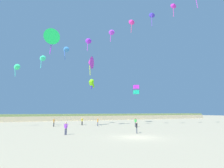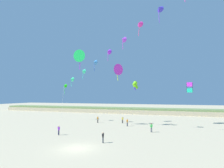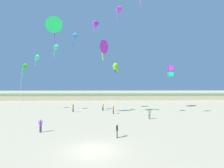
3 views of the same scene
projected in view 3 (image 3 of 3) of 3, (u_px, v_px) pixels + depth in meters
name	position (u px, v px, depth m)	size (l,w,h in m)	color
ground_plane	(94.00, 150.00, 14.80)	(240.00, 240.00, 0.00)	#C1B28E
dune_ridge	(104.00, 97.00, 61.15)	(120.00, 8.56, 2.02)	tan
person_near_left	(113.00, 109.00, 32.38)	(0.32, 0.53, 1.60)	#282D4C
person_near_right	(149.00, 113.00, 27.65)	(0.58, 0.23, 1.66)	#474C56
person_mid_center	(103.00, 106.00, 36.02)	(0.53, 0.32, 1.58)	black
person_far_left	(73.00, 107.00, 34.63)	(0.35, 0.50, 1.55)	black
person_far_right	(117.00, 130.00, 18.21)	(0.20, 0.52, 1.48)	#474C56
person_far_center	(41.00, 125.00, 20.21)	(0.55, 0.21, 1.56)	#282D4C
kite_banner_string	(116.00, 8.00, 27.39)	(38.92, 18.21, 26.77)	#1BCE0F
large_kite_low_lead	(55.00, 25.00, 28.83)	(2.79, 1.32, 4.35)	#1CD355
large_kite_mid_trail	(171.00, 71.00, 39.55)	(1.43, 1.43, 2.31)	#18CA97
large_kite_high_solo	(116.00, 68.00, 38.26)	(1.83, 1.76, 2.38)	#70E115
large_kite_outer_drift	(102.00, 47.00, 31.59)	(2.23, 2.50, 3.74)	#D331C5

